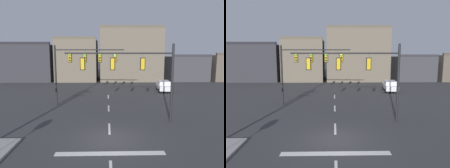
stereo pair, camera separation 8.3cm
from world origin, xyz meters
The scene contains 7 objects.
ground_plane centered at (0.00, 0.00, 0.00)m, with size 400.00×400.00×0.00m, color #353538.
stop_bar_paint centered at (0.00, -2.00, 0.00)m, with size 6.40×0.50×0.01m, color silver.
lane_centreline centered at (0.00, 2.00, 0.00)m, with size 0.16×26.40×0.01m.
signal_mast_near_side centered at (2.23, 3.59, 4.44)m, with size 8.91×0.62×6.55m.
signal_mast_far_side centered at (-3.18, 9.53, 4.74)m, with size 7.64×0.58×6.66m.
car_lot_nearside centered at (8.55, 17.87, 0.86)m, with size 2.29×4.59×1.61m.
building_row centered at (3.83, 33.11, 4.13)m, with size 56.42×12.00×11.18m.
Camera 2 is at (-0.10, -13.25, 5.73)m, focal length 33.16 mm.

